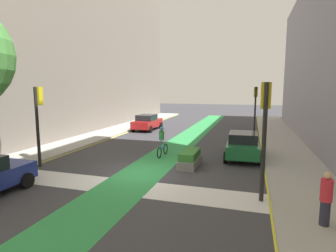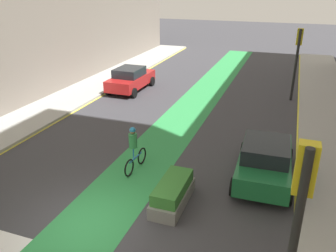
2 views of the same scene
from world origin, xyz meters
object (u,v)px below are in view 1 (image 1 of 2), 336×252
(car_green_right_far, at_px, (243,145))
(cyclist_in_lane, at_px, (162,141))
(traffic_signal_far_right, at_px, (255,101))
(traffic_signal_near_left, at_px, (38,111))
(pedestrian_sidewalk_right_a, at_px, (326,198))
(car_red_left_far, at_px, (147,122))
(traffic_signal_near_right, at_px, (265,119))
(median_planter, at_px, (190,159))

(car_green_right_far, bearing_deg, cyclist_in_lane, -167.44)
(traffic_signal_far_right, bearing_deg, traffic_signal_near_left, -125.92)
(traffic_signal_near_left, height_order, cyclist_in_lane, traffic_signal_near_left)
(pedestrian_sidewalk_right_a, bearing_deg, car_red_left_far, 126.05)
(traffic_signal_near_left, relative_size, cyclist_in_lane, 2.29)
(traffic_signal_near_right, bearing_deg, pedestrian_sidewalk_right_a, -46.49)
(car_green_right_far, xyz_separation_m, cyclist_in_lane, (-4.76, -1.06, 0.17))
(traffic_signal_near_left, bearing_deg, pedestrian_sidewalk_right_a, -13.28)
(cyclist_in_lane, bearing_deg, car_red_left_far, 116.19)
(pedestrian_sidewalk_right_a, bearing_deg, traffic_signal_near_right, 133.51)
(median_planter, bearing_deg, cyclist_in_lane, 143.23)
(car_red_left_far, bearing_deg, traffic_signal_near_right, -54.97)
(cyclist_in_lane, distance_m, pedestrian_sidewalk_right_a, 10.15)
(traffic_signal_near_left, distance_m, pedestrian_sidewalk_right_a, 13.44)
(traffic_signal_near_left, height_order, car_red_left_far, traffic_signal_near_left)
(cyclist_in_lane, bearing_deg, median_planter, -36.77)
(car_green_right_far, height_order, pedestrian_sidewalk_right_a, pedestrian_sidewalk_right_a)
(traffic_signal_far_right, relative_size, cyclist_in_lane, 2.32)
(traffic_signal_near_right, relative_size, car_green_right_far, 1.03)
(traffic_signal_far_right, bearing_deg, car_green_right_far, -94.06)
(traffic_signal_near_right, bearing_deg, car_red_left_far, 125.03)
(car_green_right_far, distance_m, cyclist_in_lane, 4.88)
(cyclist_in_lane, bearing_deg, pedestrian_sidewalk_right_a, -43.42)
(car_green_right_far, bearing_deg, traffic_signal_far_right, 85.94)
(traffic_signal_far_right, xyz_separation_m, cyclist_in_lane, (-5.49, -11.33, -2.05))
(pedestrian_sidewalk_right_a, distance_m, median_planter, 7.57)
(cyclist_in_lane, bearing_deg, traffic_signal_near_left, -144.82)
(traffic_signal_near_left, distance_m, median_planter, 8.42)
(traffic_signal_far_right, relative_size, car_red_left_far, 1.02)
(pedestrian_sidewalk_right_a, bearing_deg, traffic_signal_near_left, 166.72)
(median_planter, bearing_deg, traffic_signal_far_right, 75.27)
(traffic_signal_near_right, height_order, traffic_signal_far_right, traffic_signal_near_right)
(traffic_signal_far_right, relative_size, median_planter, 1.93)
(traffic_signal_near_left, height_order, pedestrian_sidewalk_right_a, traffic_signal_near_left)
(car_red_left_far, height_order, cyclist_in_lane, cyclist_in_lane)
(traffic_signal_near_left, xyz_separation_m, traffic_signal_far_right, (11.05, 15.26, 0.04))
(traffic_signal_near_left, distance_m, traffic_signal_far_right, 18.84)
(traffic_signal_near_right, bearing_deg, median_planter, 134.66)
(traffic_signal_near_left, bearing_deg, traffic_signal_near_right, -6.35)
(traffic_signal_far_right, height_order, cyclist_in_lane, traffic_signal_far_right)
(traffic_signal_near_right, xyz_separation_m, traffic_signal_near_left, (-11.22, 1.25, -0.09))
(car_red_left_far, height_order, median_planter, car_red_left_far)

